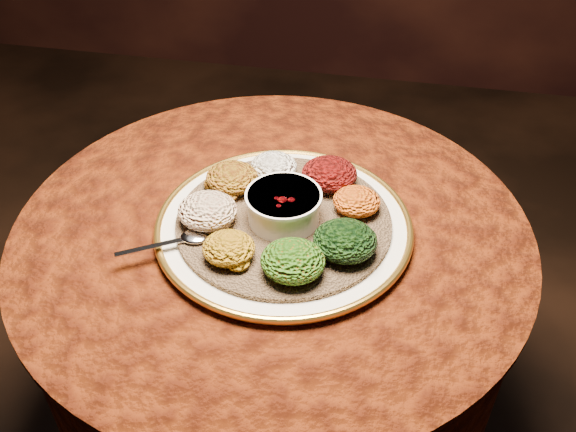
# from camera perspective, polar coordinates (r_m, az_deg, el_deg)

# --- Properties ---
(table) EXTENTS (0.96, 0.96, 0.73)m
(table) POSITION_cam_1_polar(r_m,az_deg,el_deg) (1.31, -1.32, -6.73)
(table) COLOR black
(table) RESTS_ON ground
(platter) EXTENTS (0.58, 0.58, 0.02)m
(platter) POSITION_cam_1_polar(r_m,az_deg,el_deg) (1.17, -0.38, -0.87)
(platter) COLOR silver
(platter) RESTS_ON table
(injera) EXTENTS (0.40, 0.40, 0.01)m
(injera) POSITION_cam_1_polar(r_m,az_deg,el_deg) (1.16, -0.38, -0.47)
(injera) COLOR olive
(injera) RESTS_ON platter
(stew_bowl) EXTENTS (0.14, 0.14, 0.06)m
(stew_bowl) POSITION_cam_1_polar(r_m,az_deg,el_deg) (1.14, -0.39, 0.98)
(stew_bowl) COLOR white
(stew_bowl) RESTS_ON injera
(spoon) EXTENTS (0.14, 0.09, 0.01)m
(spoon) POSITION_cam_1_polar(r_m,az_deg,el_deg) (1.12, -8.90, -1.97)
(spoon) COLOR silver
(spoon) RESTS_ON injera
(portion_ayib) EXTENTS (0.09, 0.09, 0.04)m
(portion_ayib) POSITION_cam_1_polar(r_m,az_deg,el_deg) (1.25, -1.27, 4.45)
(portion_ayib) COLOR white
(portion_ayib) RESTS_ON injera
(portion_kitfo) EXTENTS (0.11, 0.10, 0.05)m
(portion_kitfo) POSITION_cam_1_polar(r_m,az_deg,el_deg) (1.23, 3.71, 3.77)
(portion_kitfo) COLOR black
(portion_kitfo) RESTS_ON injera
(portion_tikil) EXTENTS (0.09, 0.08, 0.04)m
(portion_tikil) POSITION_cam_1_polar(r_m,az_deg,el_deg) (1.17, 6.12, 1.31)
(portion_tikil) COLOR #A66B0D
(portion_tikil) RESTS_ON injera
(portion_gomen) EXTENTS (0.11, 0.10, 0.05)m
(portion_gomen) POSITION_cam_1_polar(r_m,az_deg,el_deg) (1.08, 5.10, -2.20)
(portion_gomen) COLOR black
(portion_gomen) RESTS_ON injera
(portion_mixveg) EXTENTS (0.11, 0.10, 0.05)m
(portion_mixveg) POSITION_cam_1_polar(r_m,az_deg,el_deg) (1.04, 0.42, -4.00)
(portion_mixveg) COLOR #963D09
(portion_mixveg) RESTS_ON injera
(portion_kik) EXTENTS (0.09, 0.09, 0.04)m
(portion_kik) POSITION_cam_1_polar(r_m,az_deg,el_deg) (1.07, -5.29, -2.86)
(portion_kik) COLOR #AB700F
(portion_kik) RESTS_ON injera
(portion_timatim) EXTENTS (0.11, 0.10, 0.05)m
(portion_timatim) POSITION_cam_1_polar(r_m,az_deg,el_deg) (1.14, -7.15, 0.47)
(portion_timatim) COLOR maroon
(portion_timatim) RESTS_ON injera
(portion_shiro) EXTENTS (0.10, 0.10, 0.05)m
(portion_shiro) POSITION_cam_1_polar(r_m,az_deg,el_deg) (1.22, -4.99, 3.40)
(portion_shiro) COLOR #886010
(portion_shiro) RESTS_ON injera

